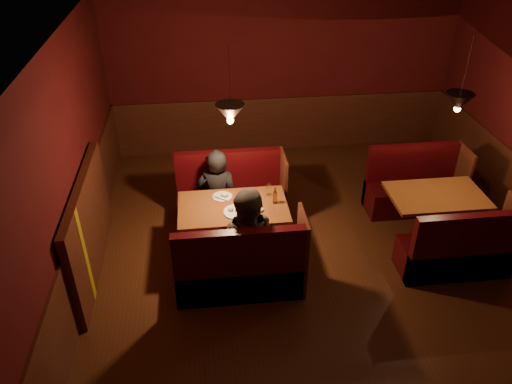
{
  "coord_description": "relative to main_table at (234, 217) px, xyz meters",
  "views": [
    {
      "loc": [
        -1.42,
        -4.8,
        4.38
      ],
      "look_at": [
        -0.81,
        0.52,
        0.95
      ],
      "focal_mm": 35.0,
      "sensor_mm": 36.0,
      "label": 1
    }
  ],
  "objects": [
    {
      "name": "diner_b",
      "position": [
        0.16,
        -0.67,
        0.28
      ],
      "size": [
        0.96,
        0.82,
        1.72
      ],
      "primitive_type": "imported",
      "rotation": [
        0.0,
        0.0,
        -0.23
      ],
      "color": "#3A332B",
      "rests_on": "ground"
    },
    {
      "name": "main_bench_near",
      "position": [
        0.02,
        -0.8,
        -0.25
      ],
      "size": [
        1.55,
        0.55,
        1.06
      ],
      "color": "#35040A",
      "rests_on": "ground"
    },
    {
      "name": "second_bench_far",
      "position": [
        2.79,
        0.78,
        -0.26
      ],
      "size": [
        1.41,
        0.53,
        1.01
      ],
      "color": "#35040A",
      "rests_on": "ground"
    },
    {
      "name": "main_bench_far",
      "position": [
        0.02,
        0.8,
        -0.25
      ],
      "size": [
        1.55,
        0.55,
        1.06
      ],
      "color": "#35040A",
      "rests_on": "ground"
    },
    {
      "name": "second_table",
      "position": [
        2.76,
        0.02,
        -0.05
      ],
      "size": [
        1.28,
        0.82,
        0.72
      ],
      "color": "#603113",
      "rests_on": "ground"
    },
    {
      "name": "second_bench_near",
      "position": [
        2.79,
        -0.75,
        -0.26
      ],
      "size": [
        1.41,
        0.53,
        1.01
      ],
      "color": "#35040A",
      "rests_on": "ground"
    },
    {
      "name": "diner_a",
      "position": [
        -0.19,
        0.6,
        0.23
      ],
      "size": [
        0.64,
        0.46,
        1.62
      ],
      "primitive_type": "imported",
      "rotation": [
        0.0,
        0.0,
        3.01
      ],
      "color": "black",
      "rests_on": "ground"
    },
    {
      "name": "main_table",
      "position": [
        0.0,
        0.0,
        0.0
      ],
      "size": [
        1.41,
        0.86,
        0.99
      ],
      "color": "#603113",
      "rests_on": "ground"
    },
    {
      "name": "room",
      "position": [
        0.82,
        -0.47,
        0.47
      ],
      "size": [
        6.02,
        7.02,
        2.92
      ],
      "color": "#4D230F",
      "rests_on": "ground"
    }
  ]
}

